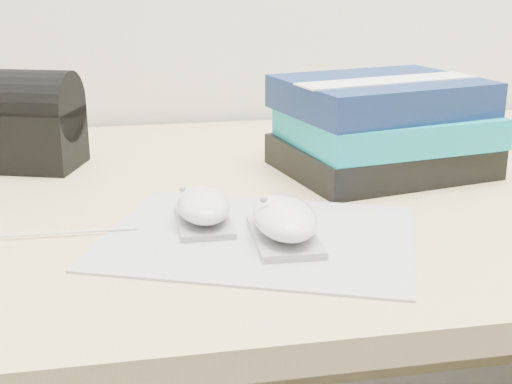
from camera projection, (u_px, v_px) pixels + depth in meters
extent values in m
cube|color=tan|center=(319.00, 194.00, 0.94)|extent=(1.60, 0.80, 0.03)
cube|color=tan|center=(261.00, 311.00, 1.41)|extent=(1.52, 0.03, 0.35)
cube|color=gray|center=(259.00, 237.00, 0.75)|extent=(0.39, 0.35, 0.00)
cube|color=gray|center=(204.00, 221.00, 0.78)|extent=(0.06, 0.11, 0.01)
ellipsoid|color=silver|center=(203.00, 205.00, 0.77)|extent=(0.06, 0.11, 0.03)
ellipsoid|color=gray|center=(182.00, 189.00, 0.76)|extent=(0.01, 0.01, 0.01)
cube|color=#98989A|center=(285.00, 237.00, 0.73)|extent=(0.07, 0.12, 0.01)
ellipsoid|color=white|center=(285.00, 217.00, 0.73)|extent=(0.07, 0.12, 0.03)
ellipsoid|color=gray|center=(264.00, 200.00, 0.72)|extent=(0.01, 0.01, 0.01)
cylinder|color=white|center=(33.00, 235.00, 0.75)|extent=(0.22, 0.01, 0.00)
cube|color=black|center=(381.00, 156.00, 0.98)|extent=(0.30, 0.26, 0.04)
cube|color=#0F99A4|center=(387.00, 127.00, 0.97)|extent=(0.29, 0.24, 0.04)
cube|color=navy|center=(381.00, 95.00, 0.96)|extent=(0.29, 0.25, 0.04)
cube|color=white|center=(388.00, 81.00, 0.93)|extent=(0.26, 0.11, 0.00)
cube|color=black|center=(27.00, 138.00, 1.00)|extent=(0.17, 0.14, 0.08)
cylinder|color=black|center=(23.00, 105.00, 0.98)|extent=(0.17, 0.14, 0.10)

